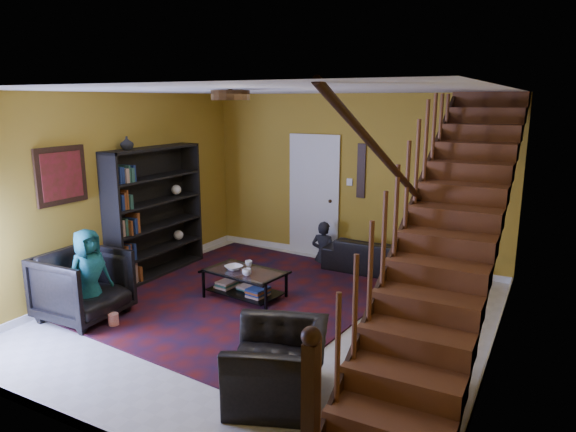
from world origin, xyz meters
name	(u,v)px	position (x,y,z in m)	size (l,w,h in m)	color
floor	(271,317)	(0.00, 0.00, 0.00)	(5.50, 5.50, 0.00)	beige
room	(241,268)	(-1.33, 1.33, 0.05)	(5.50, 5.50, 5.50)	#A98425
staircase	(450,230)	(2.12, 0.00, 1.40)	(0.95, 5.02, 3.18)	brown
bookshelf	(156,214)	(-2.40, 0.60, 0.96)	(0.35, 1.80, 2.00)	black
door	(314,198)	(-0.70, 2.73, 1.02)	(0.82, 0.05, 2.05)	silver
framed_picture	(61,176)	(-2.57, -0.90, 1.75)	(0.04, 0.74, 0.74)	maroon
wall_hanging	(361,171)	(0.15, 2.73, 1.55)	(0.14, 0.03, 0.90)	black
ceiling_fixture	(230,95)	(0.00, -0.80, 2.74)	(0.40, 0.40, 0.10)	#3F2814
rug	(241,294)	(-0.76, 0.44, 0.01)	(3.54, 4.05, 0.02)	#4A0F0D
sofa	(383,257)	(0.72, 2.30, 0.27)	(1.84, 0.72, 0.54)	black
armchair_left	(83,286)	(-2.05, -1.14, 0.43)	(0.92, 0.95, 0.86)	black
armchair_right	(278,365)	(0.96, -1.53, 0.32)	(1.00, 0.87, 0.65)	black
person_adult_a	(323,255)	(-0.34, 2.35, 0.13)	(0.43, 0.28, 1.17)	black
person_adult_b	(433,272)	(1.50, 2.35, 0.12)	(0.56, 0.43, 1.14)	black
person_child	(89,275)	(-1.95, -1.12, 0.58)	(0.57, 0.37, 1.17)	#1C6A67
coffee_table	(245,283)	(-0.63, 0.36, 0.23)	(1.13, 0.75, 0.40)	black
cup_a	(247,272)	(-0.50, 0.21, 0.45)	(0.12, 0.12, 0.09)	#999999
cup_b	(249,264)	(-0.66, 0.52, 0.45)	(0.10, 0.10, 0.09)	#999999
bowl	(234,268)	(-0.79, 0.33, 0.43)	(0.23, 0.23, 0.06)	#999999
vase	(127,143)	(-2.41, 0.10, 2.10)	(0.18, 0.18, 0.19)	#999999
popcorn_bucket	(114,319)	(-1.55, -1.15, 0.09)	(0.12, 0.12, 0.14)	red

